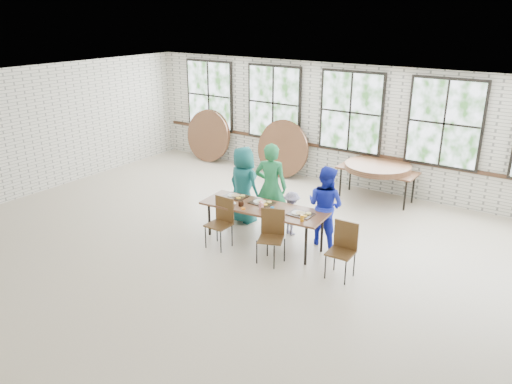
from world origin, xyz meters
TOP-DOWN VIEW (x-y plane):
  - room at (0.00, 4.44)m, footprint 12.00×12.00m
  - dining_table at (0.10, 0.51)m, footprint 2.46×1.00m
  - chair_near_left at (-0.49, -0.01)m, footprint 0.42×0.41m
  - chair_near_right at (0.60, 0.02)m, footprint 0.54×0.53m
  - chair_spare at (1.86, 0.23)m, footprint 0.44×0.42m
  - adult_teal at (-0.83, 1.16)m, footprint 0.87×0.65m
  - adult_green at (-0.16, 1.16)m, footprint 0.75×0.61m
  - toddler at (0.33, 1.16)m, footprint 0.64×0.48m
  - adult_blue at (1.05, 1.16)m, footprint 0.81×0.67m
  - storage_table at (0.98, 3.91)m, footprint 1.81×0.77m
  - tabletop_clutter at (0.18, 0.48)m, footprint 1.94×0.60m
  - round_tops_stacked at (0.98, 3.91)m, footprint 1.50×1.50m
  - round_tops_leaning at (-3.03, 4.20)m, footprint 4.06×0.41m

SIDE VIEW (x-z plane):
  - toddler at x=0.33m, z-range 0.00..0.89m
  - chair_near_left at x=-0.49m, z-range 0.08..1.03m
  - chair_near_right at x=0.60m, z-range 0.08..1.03m
  - chair_spare at x=1.86m, z-range 0.08..1.03m
  - storage_table at x=0.98m, z-range 0.32..1.06m
  - dining_table at x=0.10m, z-range 0.32..1.06m
  - round_tops_leaning at x=-3.03m, z-range -0.01..1.48m
  - tabletop_clutter at x=0.18m, z-range 0.71..0.82m
  - adult_blue at x=1.05m, z-range 0.00..1.54m
  - adult_teal at x=-0.83m, z-range 0.00..1.61m
  - round_tops_stacked at x=0.98m, z-range 0.74..0.87m
  - adult_green at x=-0.16m, z-range 0.00..1.79m
  - room at x=0.00m, z-range -4.17..7.83m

